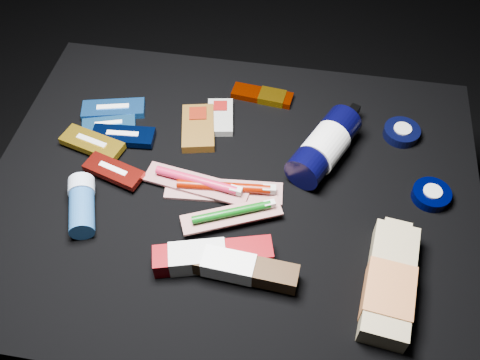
% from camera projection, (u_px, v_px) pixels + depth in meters
% --- Properties ---
extents(ground, '(3.00, 3.00, 0.00)m').
position_uv_depth(ground, '(234.00, 282.00, 1.38)').
color(ground, black).
rests_on(ground, ground).
extents(cloth_table, '(0.98, 0.78, 0.40)m').
position_uv_depth(cloth_table, '(233.00, 242.00, 1.22)').
color(cloth_table, black).
rests_on(cloth_table, ground).
extents(luna_bar_0, '(0.15, 0.08, 0.02)m').
position_uv_depth(luna_bar_0, '(113.00, 109.00, 1.19)').
color(luna_bar_0, blue).
rests_on(luna_bar_0, cloth_table).
extents(luna_bar_1, '(0.12, 0.07, 0.01)m').
position_uv_depth(luna_bar_1, '(109.00, 125.00, 1.16)').
color(luna_bar_1, '#256FB8').
rests_on(luna_bar_1, cloth_table).
extents(luna_bar_2, '(0.14, 0.06, 0.02)m').
position_uv_depth(luna_bar_2, '(123.00, 136.00, 1.14)').
color(luna_bar_2, '#020D31').
rests_on(luna_bar_2, cloth_table).
extents(luna_bar_3, '(0.14, 0.08, 0.02)m').
position_uv_depth(luna_bar_3, '(92.00, 143.00, 1.12)').
color(luna_bar_3, '#BF9219').
rests_on(luna_bar_3, cloth_table).
extents(luna_bar_4, '(0.13, 0.08, 0.02)m').
position_uv_depth(luna_bar_4, '(114.00, 171.00, 1.07)').
color(luna_bar_4, maroon).
rests_on(luna_bar_4, cloth_table).
extents(clif_bar_0, '(0.09, 0.14, 0.02)m').
position_uv_depth(clif_bar_0, '(198.00, 126.00, 1.16)').
color(clif_bar_0, brown).
rests_on(clif_bar_0, cloth_table).
extents(clif_bar_1, '(0.07, 0.11, 0.02)m').
position_uv_depth(clif_bar_1, '(220.00, 116.00, 1.18)').
color(clif_bar_1, '#9D9E97').
rests_on(clif_bar_1, cloth_table).
extents(power_bar, '(0.14, 0.06, 0.02)m').
position_uv_depth(power_bar, '(266.00, 96.00, 1.22)').
color(power_bar, '#751600').
rests_on(power_bar, cloth_table).
extents(lotion_bottle, '(0.15, 0.24, 0.08)m').
position_uv_depth(lotion_bottle, '(324.00, 146.00, 1.08)').
color(lotion_bottle, black).
rests_on(lotion_bottle, cloth_table).
extents(cream_tin_upper, '(0.08, 0.08, 0.02)m').
position_uv_depth(cream_tin_upper, '(402.00, 132.00, 1.15)').
color(cream_tin_upper, black).
rests_on(cream_tin_upper, cloth_table).
extents(cream_tin_lower, '(0.07, 0.07, 0.02)m').
position_uv_depth(cream_tin_lower, '(431.00, 195.00, 1.04)').
color(cream_tin_lower, black).
rests_on(cream_tin_lower, cloth_table).
extents(bodywash_bottle, '(0.10, 0.24, 0.05)m').
position_uv_depth(bodywash_bottle, '(389.00, 284.00, 0.91)').
color(bodywash_bottle, tan).
rests_on(bodywash_bottle, cloth_table).
extents(deodorant_stick, '(0.09, 0.13, 0.05)m').
position_uv_depth(deodorant_stick, '(82.00, 205.00, 1.01)').
color(deodorant_stick, '#21518D').
rests_on(deodorant_stick, cloth_table).
extents(toothbrush_pack_0, '(0.24, 0.07, 0.03)m').
position_uv_depth(toothbrush_pack_0, '(225.00, 189.00, 1.05)').
color(toothbrush_pack_0, beige).
rests_on(toothbrush_pack_0, cloth_table).
extents(toothbrush_pack_1, '(0.22, 0.08, 0.02)m').
position_uv_depth(toothbrush_pack_1, '(198.00, 183.00, 1.05)').
color(toothbrush_pack_1, '#B3AEA8').
rests_on(toothbrush_pack_1, cloth_table).
extents(toothbrush_pack_2, '(0.19, 0.12, 0.02)m').
position_uv_depth(toothbrush_pack_2, '(233.00, 214.00, 1.00)').
color(toothbrush_pack_2, '#BAB1AD').
rests_on(toothbrush_pack_2, cloth_table).
extents(toothpaste_carton_red, '(0.22, 0.10, 0.04)m').
position_uv_depth(toothpaste_carton_red, '(208.00, 257.00, 0.95)').
color(toothpaste_carton_red, '#760006').
rests_on(toothpaste_carton_red, cloth_table).
extents(toothpaste_carton_green, '(0.20, 0.05, 0.04)m').
position_uv_depth(toothpaste_carton_green, '(238.00, 268.00, 0.93)').
color(toothpaste_carton_green, '#351F0D').
rests_on(toothpaste_carton_green, cloth_table).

